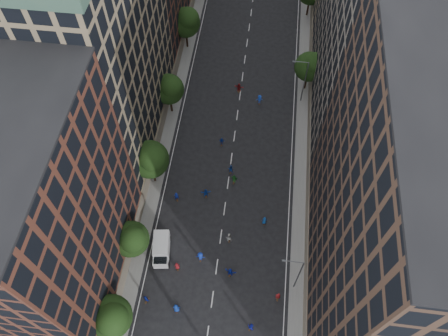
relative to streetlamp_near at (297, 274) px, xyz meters
The scene contains 33 objects.
ground 30.30m from the streetlamp_near, 110.32° to the left, with size 240.00×240.00×0.00m, color black.
sidewalk_left 42.27m from the streetlamp_near, 122.21° to the left, with size 4.00×105.00×0.15m, color slate.
sidewalk_right 35.90m from the streetlamp_near, 87.37° to the left, with size 4.00×105.00×0.15m, color slate.
bldg_left_a 30.99m from the streetlamp_near, behind, with size 14.00×22.00×30.00m, color #592E22.
bldg_left_b 39.13m from the streetlamp_near, 141.93° to the left, with size 14.00×26.00×34.00m, color #8D7A5C.
bldg_right_a 15.75m from the streetlamp_near, 19.17° to the left, with size 14.00×30.00×36.00m, color #4B3528.
bldg_right_b 35.03m from the streetlamp_near, 74.90° to the left, with size 14.00×28.00×33.00m, color #6C6459.
tree_left_0 22.89m from the streetlamp_near, 159.12° to the right, with size 5.20×5.20×8.83m.
tree_left_1 21.47m from the streetlamp_near, behind, with size 4.80×4.80×8.21m.
tree_left_2 25.48m from the streetlamp_near, 147.07° to the left, with size 5.60×5.60×9.45m.
tree_left_3 35.12m from the streetlamp_near, 127.52° to the left, with size 5.00×5.00×8.58m.
tree_left_4 48.78m from the streetlamp_near, 115.99° to the left, with size 5.40×5.40×9.08m.
tree_right_a 35.87m from the streetlamp_near, 88.38° to the left, with size 5.00×5.00×8.39m.
streetlamp_near is the anchor object (origin of this frame).
streetlamp_far 33.00m from the streetlamp_near, 90.00° to the left, with size 2.64×0.22×9.06m.
cargo_van 18.77m from the streetlamp_near, behind, with size 2.86×5.03×2.55m.
skater_0 16.11m from the streetlamp_near, 161.50° to the right, with size 0.95×0.62×1.94m, color navy.
skater_2 8.96m from the streetlamp_near, 130.09° to the right, with size 0.81×0.63×1.67m, color #151DAC.
skater_3 13.59m from the streetlamp_near, 169.84° to the left, with size 1.24×0.71×1.92m, color #1631B3.
skater_4 19.82m from the streetlamp_near, 167.35° to the right, with size 0.95×0.39×1.61m, color #13239B.
skater_5 9.47m from the streetlamp_near, behind, with size 1.63×0.52×1.75m, color #122495.
skater_6 16.30m from the streetlamp_near, behind, with size 0.73×0.48×1.49m, color maroon.
skater_7 5.00m from the streetlamp_near, 135.90° to the right, with size 0.66×0.43×1.80m, color maroon.
skater_8 11.55m from the streetlamp_near, 148.62° to the left, with size 0.92×0.72×1.90m, color silver.
skater_9 19.41m from the streetlamp_near, behind, with size 1.22×0.70×1.89m, color #3C3C40.
skater_10 18.39m from the streetlamp_near, 121.93° to the left, with size 1.12×0.47×1.92m, color #1F6A25.
skater_11 18.74m from the streetlamp_near, 137.44° to the left, with size 1.55×0.49×1.67m, color navy.
skater_12 10.84m from the streetlamp_near, 116.35° to the left, with size 0.77×0.50×1.58m, color navy.
skater_13 21.36m from the streetlamp_near, 147.63° to the left, with size 0.66×0.43×1.81m, color #13289D.
skater_14 20.32m from the streetlamp_near, 120.96° to the left, with size 0.80×0.62×1.65m, color #153FAC.
skater_15 32.66m from the streetlamp_near, 102.28° to the left, with size 1.17×0.67×1.81m, color #173EBB.
skater_16 25.65m from the streetlamp_near, 119.01° to the left, with size 0.90×0.38×1.54m, color #163CB2.
skater_17 35.83m from the streetlamp_near, 107.47° to the left, with size 1.62×0.52×1.75m, color maroon.
Camera 1 is at (3.50, -6.96, 57.84)m, focal length 35.00 mm.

